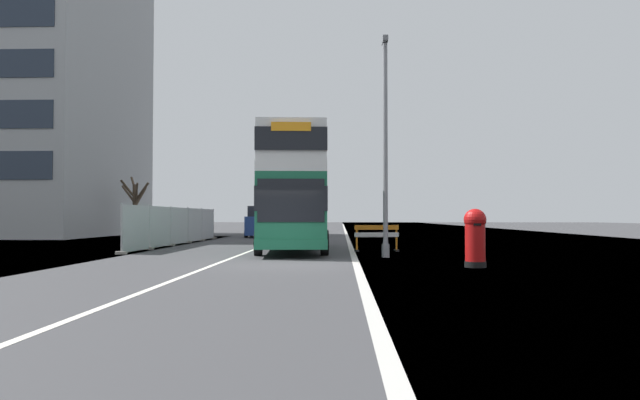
% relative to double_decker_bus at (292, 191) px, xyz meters
% --- Properties ---
extents(ground, '(140.00, 280.00, 0.10)m').
position_rel_double_decker_bus_xyz_m(ground, '(0.96, -7.69, -2.75)').
color(ground, '#38383A').
extents(double_decker_bus, '(3.46, 11.51, 5.08)m').
position_rel_double_decker_bus_xyz_m(double_decker_bus, '(0.00, 0.00, 0.00)').
color(double_decker_bus, '#196042').
rests_on(double_decker_bus, ground).
extents(lamppost_foreground, '(0.29, 0.70, 8.29)m').
position_rel_double_decker_bus_xyz_m(lamppost_foreground, '(3.86, -4.34, 1.21)').
color(lamppost_foreground, gray).
rests_on(lamppost_foreground, ground).
extents(red_pillar_postbox, '(0.67, 0.67, 1.76)m').
position_rel_double_decker_bus_xyz_m(red_pillar_postbox, '(6.22, -8.55, -1.74)').
color(red_pillar_postbox, black).
rests_on(red_pillar_postbox, ground).
extents(roadworks_barrier, '(1.96, 0.75, 1.15)m').
position_rel_double_decker_bus_xyz_m(roadworks_barrier, '(3.76, -0.63, -1.96)').
color(roadworks_barrier, orange).
rests_on(roadworks_barrier, ground).
extents(construction_site_fence, '(0.44, 17.20, 2.07)m').
position_rel_double_decker_bus_xyz_m(construction_site_fence, '(-6.66, 5.50, -1.71)').
color(construction_site_fence, '#A8AAAD').
rests_on(construction_site_fence, ground).
extents(car_oncoming_near, '(2.01, 4.12, 2.30)m').
position_rel_double_decker_bus_xyz_m(car_oncoming_near, '(-3.71, 16.80, -1.63)').
color(car_oncoming_near, navy).
rests_on(car_oncoming_near, ground).
extents(car_receding_mid, '(1.94, 3.93, 2.24)m').
position_rel_double_decker_bus_xyz_m(car_receding_mid, '(-3.68, 25.70, -1.66)').
color(car_receding_mid, black).
rests_on(car_receding_mid, ground).
extents(car_receding_far, '(1.91, 4.45, 2.28)m').
position_rel_double_decker_bus_xyz_m(car_receding_far, '(-3.75, 33.38, -1.64)').
color(car_receding_far, slate).
rests_on(car_receding_far, ground).
extents(bare_tree_far_verge_near, '(2.41, 2.46, 4.69)m').
position_rel_double_decker_bus_xyz_m(bare_tree_far_verge_near, '(-13.71, 18.26, -0.21)').
color(bare_tree_far_verge_near, '#4C3D2D').
rests_on(bare_tree_far_verge_near, ground).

